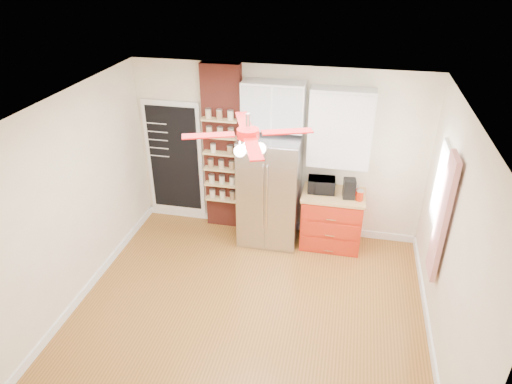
% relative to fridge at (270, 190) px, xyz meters
% --- Properties ---
extents(floor, '(4.50, 4.50, 0.00)m').
position_rel_fridge_xyz_m(floor, '(0.05, -1.63, -0.88)').
color(floor, '#996127').
rests_on(floor, ground).
extents(ceiling, '(4.50, 4.50, 0.00)m').
position_rel_fridge_xyz_m(ceiling, '(0.05, -1.63, 1.83)').
color(ceiling, white).
rests_on(ceiling, wall_back).
extents(wall_back, '(4.50, 0.02, 2.70)m').
position_rel_fridge_xyz_m(wall_back, '(0.05, 0.37, 0.48)').
color(wall_back, beige).
rests_on(wall_back, floor).
extents(wall_front, '(4.50, 0.02, 2.70)m').
position_rel_fridge_xyz_m(wall_front, '(0.05, -3.63, 0.48)').
color(wall_front, beige).
rests_on(wall_front, floor).
extents(wall_left, '(0.02, 4.00, 2.70)m').
position_rel_fridge_xyz_m(wall_left, '(-2.20, -1.63, 0.48)').
color(wall_left, beige).
rests_on(wall_left, floor).
extents(wall_right, '(0.02, 4.00, 2.70)m').
position_rel_fridge_xyz_m(wall_right, '(2.30, -1.63, 0.48)').
color(wall_right, beige).
rests_on(wall_right, floor).
extents(chalkboard, '(0.95, 0.05, 1.95)m').
position_rel_fridge_xyz_m(chalkboard, '(-1.65, 0.33, 0.23)').
color(chalkboard, white).
rests_on(chalkboard, wall_back).
extents(brick_pillar, '(0.60, 0.16, 2.70)m').
position_rel_fridge_xyz_m(brick_pillar, '(-0.80, 0.29, 0.48)').
color(brick_pillar, maroon).
rests_on(brick_pillar, floor).
extents(fridge, '(0.90, 0.70, 1.75)m').
position_rel_fridge_xyz_m(fridge, '(0.00, 0.00, 0.00)').
color(fridge, '#B4B4B9').
rests_on(fridge, floor).
extents(upper_glass_cabinet, '(0.90, 0.35, 0.70)m').
position_rel_fridge_xyz_m(upper_glass_cabinet, '(0.00, 0.20, 1.27)').
color(upper_glass_cabinet, white).
rests_on(upper_glass_cabinet, wall_back).
extents(red_cabinet, '(0.94, 0.64, 0.90)m').
position_rel_fridge_xyz_m(red_cabinet, '(0.97, 0.05, -0.42)').
color(red_cabinet, red).
rests_on(red_cabinet, floor).
extents(upper_shelf_unit, '(0.90, 0.30, 1.15)m').
position_rel_fridge_xyz_m(upper_shelf_unit, '(0.97, 0.22, 1.00)').
color(upper_shelf_unit, white).
rests_on(upper_shelf_unit, wall_back).
extents(window, '(0.04, 0.75, 1.05)m').
position_rel_fridge_xyz_m(window, '(2.28, -0.73, 0.68)').
color(window, white).
rests_on(window, wall_right).
extents(curtain, '(0.06, 0.40, 1.55)m').
position_rel_fridge_xyz_m(curtain, '(2.23, -1.28, 0.57)').
color(curtain, '#AF1719').
rests_on(curtain, wall_right).
extents(ceiling_fan, '(1.40, 1.40, 0.44)m').
position_rel_fridge_xyz_m(ceiling_fan, '(0.05, -1.63, 1.55)').
color(ceiling_fan, silver).
rests_on(ceiling_fan, ceiling).
extents(toaster_oven, '(0.42, 0.30, 0.22)m').
position_rel_fridge_xyz_m(toaster_oven, '(0.77, 0.08, 0.14)').
color(toaster_oven, black).
rests_on(toaster_oven, red_cabinet).
extents(coffee_maker, '(0.19, 0.20, 0.29)m').
position_rel_fridge_xyz_m(coffee_maker, '(1.18, -0.01, 0.17)').
color(coffee_maker, black).
rests_on(coffee_maker, red_cabinet).
extents(canister_left, '(0.12, 0.12, 0.15)m').
position_rel_fridge_xyz_m(canister_left, '(1.34, -0.07, 0.10)').
color(canister_left, '#A32009').
rests_on(canister_left, red_cabinet).
extents(canister_right, '(0.10, 0.10, 0.13)m').
position_rel_fridge_xyz_m(canister_right, '(1.28, 0.10, 0.09)').
color(canister_right, '#B01009').
rests_on(canister_right, red_cabinet).
extents(pantry_jar_oats, '(0.10, 0.10, 0.13)m').
position_rel_fridge_xyz_m(pantry_jar_oats, '(-0.91, 0.13, 0.56)').
color(pantry_jar_oats, beige).
rests_on(pantry_jar_oats, brick_pillar).
extents(pantry_jar_beans, '(0.10, 0.10, 0.12)m').
position_rel_fridge_xyz_m(pantry_jar_beans, '(-0.65, 0.15, 0.56)').
color(pantry_jar_beans, '#99784E').
rests_on(pantry_jar_beans, brick_pillar).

